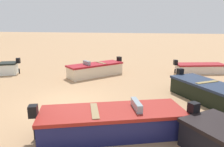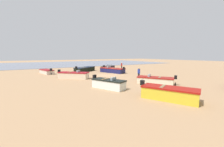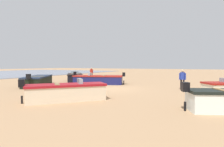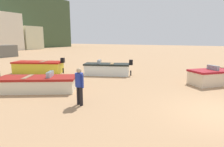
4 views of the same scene
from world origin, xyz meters
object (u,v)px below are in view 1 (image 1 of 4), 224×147
Objects in this scene: boat_black_1 at (216,95)px; boat_cream_2 at (96,69)px; boat_navy_7 at (112,122)px; boat_cream_5 at (199,68)px.

boat_black_1 is 1.26× the size of boat_cream_2.
boat_black_1 reaches higher than boat_navy_7.
boat_navy_7 is at bearing -38.19° from boat_cream_5.
boat_navy_7 is (-8.26, -3.05, -0.02)m from boat_cream_2.
boat_navy_7 reaches higher than boat_cream_5.
boat_cream_2 is 0.77× the size of boat_navy_7.
boat_cream_5 is (2.68, -7.79, -0.10)m from boat_cream_2.
boat_cream_2 is at bearing 179.86° from boat_navy_7.
boat_black_1 is 5.82m from boat_navy_7.
boat_cream_2 is 1.01× the size of boat_cream_5.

